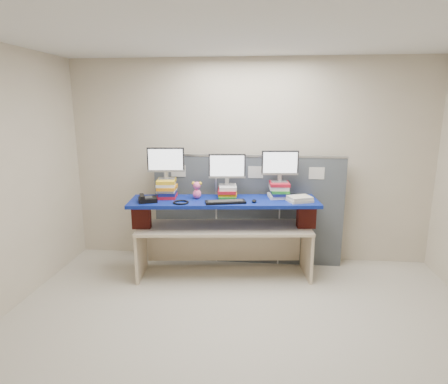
# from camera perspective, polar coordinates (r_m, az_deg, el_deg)

# --- Properties ---
(room) EXTENTS (5.00, 4.00, 2.80)m
(room) POSITION_cam_1_polar(r_m,az_deg,el_deg) (3.28, 2.58, -0.52)
(room) COLOR beige
(room) RESTS_ON ground
(cubicle_partition) EXTENTS (2.60, 0.06, 1.53)m
(cubicle_partition) POSITION_cam_1_polar(r_m,az_deg,el_deg) (5.16, 3.62, -2.70)
(cubicle_partition) COLOR #42484E
(cubicle_partition) RESTS_ON ground
(desk) EXTENTS (2.24, 0.87, 0.67)m
(desk) POSITION_cam_1_polar(r_m,az_deg,el_deg) (4.83, 0.00, -6.76)
(desk) COLOR beige
(desk) RESTS_ON ground
(brick_pier_left) EXTENTS (0.24, 0.15, 0.31)m
(brick_pier_left) POSITION_cam_1_polar(r_m,az_deg,el_deg) (4.80, -12.47, -3.61)
(brick_pier_left) COLOR maroon
(brick_pier_left) RESTS_ON desk
(brick_pier_right) EXTENTS (0.24, 0.15, 0.31)m
(brick_pier_right) POSITION_cam_1_polar(r_m,az_deg,el_deg) (4.81, 12.43, -3.55)
(brick_pier_right) COLOR maroon
(brick_pier_right) RESTS_ON desk
(blue_board) EXTENTS (2.40, 0.84, 0.04)m
(blue_board) POSITION_cam_1_polar(r_m,az_deg,el_deg) (4.70, -0.00, -1.44)
(blue_board) COLOR navy
(blue_board) RESTS_ON brick_pier_left
(book_stack_left) EXTENTS (0.27, 0.32, 0.24)m
(book_stack_left) POSITION_cam_1_polar(r_m,az_deg,el_deg) (4.83, -8.70, 0.54)
(book_stack_left) COLOR #AE1324
(book_stack_left) RESTS_ON blue_board
(book_stack_center) EXTENTS (0.27, 0.33, 0.16)m
(book_stack_center) POSITION_cam_1_polar(r_m,az_deg,el_deg) (4.79, 0.51, 0.07)
(book_stack_center) COLOR #217F25
(book_stack_center) RESTS_ON blue_board
(book_stack_right) EXTENTS (0.28, 0.32, 0.20)m
(book_stack_right) POSITION_cam_1_polar(r_m,az_deg,el_deg) (4.84, 8.39, 0.36)
(book_stack_right) COLOR silver
(book_stack_right) RESTS_ON blue_board
(monitor_left) EXTENTS (0.47, 0.15, 0.40)m
(monitor_left) POSITION_cam_1_polar(r_m,az_deg,el_deg) (4.76, -8.86, 4.62)
(monitor_left) COLOR #9A9A9F
(monitor_left) RESTS_ON book_stack_left
(monitor_center) EXTENTS (0.47, 0.15, 0.40)m
(monitor_center) POSITION_cam_1_polar(r_m,az_deg,el_deg) (4.73, 0.46, 3.72)
(monitor_center) COLOR #9A9A9F
(monitor_center) RESTS_ON book_stack_center
(monitor_right) EXTENTS (0.47, 0.15, 0.40)m
(monitor_right) POSITION_cam_1_polar(r_m,az_deg,el_deg) (4.78, 8.52, 4.17)
(monitor_right) COLOR #9A9A9F
(monitor_right) RESTS_ON book_stack_right
(keyboard) EXTENTS (0.51, 0.28, 0.03)m
(keyboard) POSITION_cam_1_polar(r_m,az_deg,el_deg) (4.53, 0.22, -1.51)
(keyboard) COLOR black
(keyboard) RESTS_ON blue_board
(mouse) EXTENTS (0.07, 0.11, 0.03)m
(mouse) POSITION_cam_1_polar(r_m,az_deg,el_deg) (4.58, 4.61, -1.36)
(mouse) COLOR black
(mouse) RESTS_ON blue_board
(desk_phone) EXTENTS (0.28, 0.26, 0.09)m
(desk_phone) POSITION_cam_1_polar(r_m,az_deg,el_deg) (4.68, -11.66, -1.07)
(desk_phone) COLOR black
(desk_phone) RESTS_ON blue_board
(headset) EXTENTS (0.22, 0.22, 0.02)m
(headset) POSITION_cam_1_polar(r_m,az_deg,el_deg) (4.55, -6.59, -1.57)
(headset) COLOR black
(headset) RESTS_ON blue_board
(plush_toy) EXTENTS (0.13, 0.10, 0.22)m
(plush_toy) POSITION_cam_1_polar(r_m,az_deg,el_deg) (4.73, -4.15, 0.31)
(plush_toy) COLOR pink
(plush_toy) RESTS_ON blue_board
(binder_stack) EXTENTS (0.34, 0.31, 0.07)m
(binder_stack) POSITION_cam_1_polar(r_m,az_deg,el_deg) (4.69, 11.46, -1.05)
(binder_stack) COLOR beige
(binder_stack) RESTS_ON blue_board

